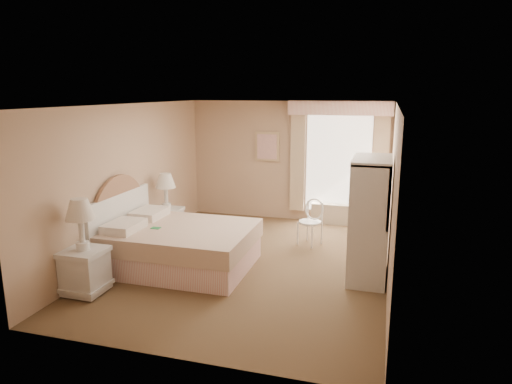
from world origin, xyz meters
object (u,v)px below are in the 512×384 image
(bed, at_px, (174,244))
(cafe_chair, at_px, (312,218))
(armoire, at_px, (369,229))
(nightstand_far, at_px, (167,215))
(round_table, at_px, (371,204))
(nightstand_near, at_px, (84,259))

(bed, relative_size, cafe_chair, 2.65)
(bed, bearing_deg, armoire, 7.95)
(nightstand_far, height_order, round_table, nightstand_far)
(armoire, bearing_deg, nightstand_far, 168.08)
(round_table, bearing_deg, armoire, -88.52)
(bed, height_order, nightstand_near, bed)
(round_table, relative_size, cafe_chair, 0.96)
(nightstand_far, distance_m, round_table, 3.95)
(round_table, xyz_separation_m, armoire, (0.06, -2.42, 0.22))
(cafe_chair, bearing_deg, round_table, 74.19)
(nightstand_far, height_order, cafe_chair, nightstand_far)
(bed, xyz_separation_m, armoire, (2.93, 0.41, 0.38))
(nightstand_far, bearing_deg, nightstand_near, -90.00)
(nightstand_far, distance_m, armoire, 3.74)
(bed, xyz_separation_m, nightstand_near, (-0.72, -1.24, 0.13))
(cafe_chair, height_order, armoire, armoire)
(round_table, distance_m, cafe_chair, 1.51)
(cafe_chair, bearing_deg, nightstand_far, -144.58)
(cafe_chair, distance_m, armoire, 1.66)
(nightstand_far, bearing_deg, round_table, 24.61)
(round_table, relative_size, armoire, 0.44)
(round_table, bearing_deg, cafe_chair, -130.51)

